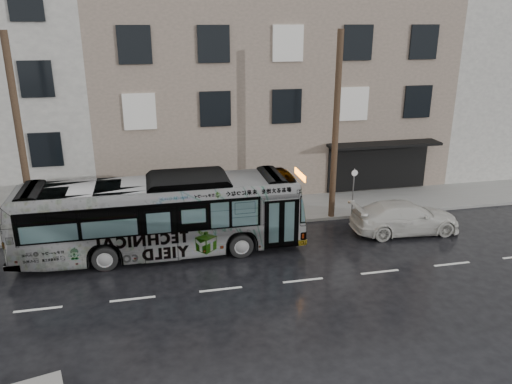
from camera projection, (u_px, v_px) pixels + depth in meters
ground at (212, 260)px, 20.88m from camera, size 120.00×120.00×0.00m
sidewalk at (199, 216)px, 25.38m from camera, size 90.00×3.60×0.15m
building_taupe at (261, 87)px, 31.83m from camera, size 20.00×12.00×11.00m
utility_pole_front at (336, 128)px, 23.73m from camera, size 0.30×0.30×9.00m
utility_pole_rear at (21, 142)px, 20.90m from camera, size 0.30×0.30×9.00m
sign_post at (353, 192)px, 25.02m from camera, size 0.06×0.06×2.40m
bus at (161, 215)px, 21.08m from camera, size 12.11×2.88×3.37m
white_sedan at (405, 217)px, 23.42m from camera, size 5.20×2.32×1.48m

